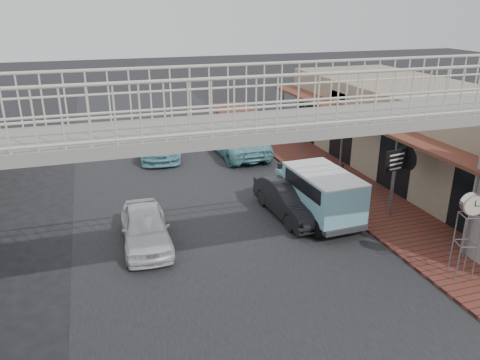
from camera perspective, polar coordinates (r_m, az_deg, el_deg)
ground at (r=15.79m, az=-1.36°, el=-8.17°), size 120.00×120.00×0.00m
road_strip at (r=15.79m, az=-1.36°, el=-8.15°), size 10.00×60.00×0.01m
sidewalk at (r=20.73m, az=13.69°, el=-1.35°), size 3.00×40.00×0.10m
shophouse_row at (r=23.46m, az=22.28°, el=5.29°), size 7.20×18.00×4.00m
footbridge at (r=10.99m, az=4.44°, el=-3.21°), size 16.40×2.40×6.34m
white_hatchback at (r=15.94m, az=-11.46°, el=-5.69°), size 1.65×3.85×1.30m
dark_sedan at (r=17.83m, az=6.27°, el=-2.34°), size 1.69×4.22×1.36m
angkot_curb at (r=24.96m, az=-0.21°, el=4.55°), size 2.39×4.98×1.37m
angkot_far at (r=25.28m, az=-9.95°, el=4.50°), size 2.39×5.05×1.42m
angkot_van at (r=17.44m, az=9.71°, el=-1.09°), size 2.00×4.06×1.95m
motorcycle_near at (r=21.18m, az=11.09°, el=0.87°), size 1.93×1.05×0.96m
motorcycle_far at (r=28.82m, az=4.48°, el=6.59°), size 1.82×0.69×1.07m
street_clock at (r=14.56m, az=26.42°, el=-3.12°), size 0.68×0.62×2.63m
arrow_sign at (r=18.38m, az=19.99°, el=2.50°), size 1.61×1.05×2.69m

